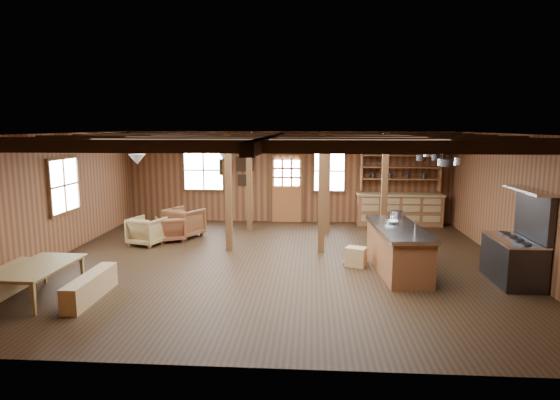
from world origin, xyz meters
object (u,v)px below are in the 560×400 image
Objects in this scene: commercial_range at (516,252)px; armchair_a at (170,229)px; kitchen_island at (398,249)px; armchair_c at (147,231)px; dining_table at (41,282)px; armchair_b at (184,222)px.

armchair_a is at bearing 159.87° from commercial_range.
kitchen_island is 3.29× the size of armchair_c.
armchair_c is (0.54, 3.74, 0.06)m from dining_table.
kitchen_island is 1.55× the size of dining_table.
armchair_b is at bearing -141.84° from armchair_a.
armchair_b is 1.15m from armchair_c.
armchair_a is 0.90× the size of armchair_c.
armchair_b is at bearing -110.90° from armchair_c.
armchair_b reaches higher than armchair_a.
armchair_b reaches higher than dining_table.
kitchen_island is 5.86m from armchair_a.
commercial_range reaches higher than armchair_b.
dining_table is at bearing 101.77° from armchair_b.
armchair_c reaches higher than dining_table.
dining_table is (-6.44, -1.94, -0.19)m from kitchen_island.
kitchen_island is at bearing 165.55° from commercial_range.
kitchen_island reaches higher than armchair_c.
armchair_c is at bearing 163.70° from commercial_range.
kitchen_island is 1.42× the size of commercial_range.
kitchen_island is 2.19m from commercial_range.
armchair_b reaches higher than armchair_c.
armchair_b is at bearing -13.27° from dining_table.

